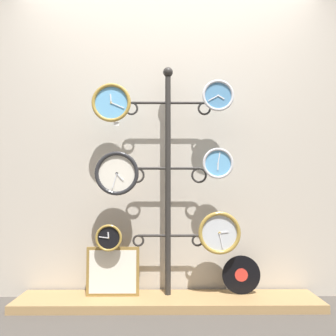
{
  "coord_description": "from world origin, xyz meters",
  "views": [
    {
      "loc": [
        -0.02,
        -2.09,
        0.85
      ],
      "look_at": [
        0.0,
        0.36,
        1.01
      ],
      "focal_mm": 35.0,
      "sensor_mm": 36.0,
      "label": 1
    }
  ],
  "objects_px": {
    "clock_top_left": "(111,103)",
    "clock_middle_right": "(218,163)",
    "display_stand": "(168,206)",
    "vinyl_record": "(241,275)",
    "clock_bottom_left": "(109,238)",
    "picture_frame": "(113,271)",
    "clock_middle_left": "(117,173)",
    "clock_bottom_right": "(219,233)",
    "clock_top_right": "(218,96)"
  },
  "relations": [
    {
      "from": "clock_middle_left",
      "to": "picture_frame",
      "type": "bearing_deg",
      "value": 119.76
    },
    {
      "from": "clock_middle_right",
      "to": "clock_bottom_left",
      "type": "distance_m",
      "value": 0.97
    },
    {
      "from": "clock_middle_right",
      "to": "clock_bottom_right",
      "type": "xyz_separation_m",
      "value": [
        0.01,
        0.01,
        -0.51
      ]
    },
    {
      "from": "picture_frame",
      "to": "display_stand",
      "type": "bearing_deg",
      "value": 4.97
    },
    {
      "from": "clock_top_right",
      "to": "picture_frame",
      "type": "relative_size",
      "value": 0.62
    },
    {
      "from": "clock_top_right",
      "to": "display_stand",
      "type": "bearing_deg",
      "value": 167.86
    },
    {
      "from": "clock_bottom_left",
      "to": "vinyl_record",
      "type": "distance_m",
      "value": 1.03
    },
    {
      "from": "clock_bottom_right",
      "to": "picture_frame",
      "type": "height_order",
      "value": "clock_bottom_right"
    },
    {
      "from": "display_stand",
      "to": "vinyl_record",
      "type": "height_order",
      "value": "display_stand"
    },
    {
      "from": "clock_top_right",
      "to": "vinyl_record",
      "type": "bearing_deg",
      "value": 23.6
    },
    {
      "from": "clock_middle_right",
      "to": "clock_bottom_right",
      "type": "bearing_deg",
      "value": 41.1
    },
    {
      "from": "clock_bottom_left",
      "to": "picture_frame",
      "type": "height_order",
      "value": "clock_bottom_left"
    },
    {
      "from": "clock_middle_left",
      "to": "clock_bottom_right",
      "type": "bearing_deg",
      "value": 0.58
    },
    {
      "from": "display_stand",
      "to": "clock_top_right",
      "type": "height_order",
      "value": "display_stand"
    },
    {
      "from": "clock_middle_left",
      "to": "picture_frame",
      "type": "height_order",
      "value": "clock_middle_left"
    },
    {
      "from": "clock_bottom_right",
      "to": "clock_top_left",
      "type": "bearing_deg",
      "value": -179.86
    },
    {
      "from": "clock_middle_left",
      "to": "picture_frame",
      "type": "xyz_separation_m",
      "value": [
        -0.03,
        0.05,
        -0.73
      ]
    },
    {
      "from": "clock_middle_right",
      "to": "clock_top_left",
      "type": "bearing_deg",
      "value": 179.66
    },
    {
      "from": "clock_middle_left",
      "to": "vinyl_record",
      "type": "distance_m",
      "value": 1.2
    },
    {
      "from": "clock_middle_left",
      "to": "vinyl_record",
      "type": "relative_size",
      "value": 1.13
    },
    {
      "from": "clock_middle_right",
      "to": "vinyl_record",
      "type": "height_order",
      "value": "clock_middle_right"
    },
    {
      "from": "clock_top_left",
      "to": "clock_bottom_right",
      "type": "bearing_deg",
      "value": 0.14
    },
    {
      "from": "display_stand",
      "to": "clock_middle_left",
      "type": "relative_size",
      "value": 5.52
    },
    {
      "from": "display_stand",
      "to": "clock_bottom_left",
      "type": "bearing_deg",
      "value": -166.7
    },
    {
      "from": "clock_top_left",
      "to": "picture_frame",
      "type": "height_order",
      "value": "clock_top_left"
    },
    {
      "from": "clock_top_right",
      "to": "clock_bottom_right",
      "type": "height_order",
      "value": "clock_top_right"
    },
    {
      "from": "display_stand",
      "to": "clock_middle_left",
      "type": "distance_m",
      "value": 0.46
    },
    {
      "from": "display_stand",
      "to": "picture_frame",
      "type": "height_order",
      "value": "display_stand"
    },
    {
      "from": "clock_top_right",
      "to": "picture_frame",
      "type": "bearing_deg",
      "value": 176.68
    },
    {
      "from": "clock_top_right",
      "to": "clock_middle_right",
      "type": "xyz_separation_m",
      "value": [
        -0.01,
        -0.01,
        -0.51
      ]
    },
    {
      "from": "clock_top_left",
      "to": "clock_bottom_left",
      "type": "relative_size",
      "value": 1.52
    },
    {
      "from": "clock_middle_left",
      "to": "clock_bottom_left",
      "type": "xyz_separation_m",
      "value": [
        -0.05,
        -0.01,
        -0.47
      ]
    },
    {
      "from": "clock_top_left",
      "to": "clock_middle_right",
      "type": "bearing_deg",
      "value": -0.34
    },
    {
      "from": "clock_top_right",
      "to": "clock_bottom_left",
      "type": "distance_m",
      "value": 1.33
    },
    {
      "from": "clock_middle_left",
      "to": "clock_top_right",
      "type": "bearing_deg",
      "value": 0.6
    },
    {
      "from": "vinyl_record",
      "to": "picture_frame",
      "type": "distance_m",
      "value": 0.96
    },
    {
      "from": "clock_middle_left",
      "to": "clock_bottom_right",
      "type": "xyz_separation_m",
      "value": [
        0.76,
        0.01,
        -0.44
      ]
    },
    {
      "from": "clock_top_right",
      "to": "clock_bottom_right",
      "type": "distance_m",
      "value": 1.02
    },
    {
      "from": "clock_top_left",
      "to": "clock_bottom_left",
      "type": "xyz_separation_m",
      "value": [
        -0.01,
        -0.02,
        -1.0
      ]
    },
    {
      "from": "clock_bottom_left",
      "to": "picture_frame",
      "type": "distance_m",
      "value": 0.27
    },
    {
      "from": "display_stand",
      "to": "vinyl_record",
      "type": "bearing_deg",
      "value": -0.52
    },
    {
      "from": "clock_middle_left",
      "to": "clock_bottom_right",
      "type": "relative_size",
      "value": 1.04
    },
    {
      "from": "clock_bottom_left",
      "to": "picture_frame",
      "type": "bearing_deg",
      "value": 71.9
    },
    {
      "from": "display_stand",
      "to": "clock_top_left",
      "type": "height_order",
      "value": "display_stand"
    },
    {
      "from": "clock_top_right",
      "to": "clock_bottom_left",
      "type": "bearing_deg",
      "value": -178.54
    },
    {
      "from": "clock_top_left",
      "to": "clock_middle_right",
      "type": "xyz_separation_m",
      "value": [
        0.8,
        -0.0,
        -0.46
      ]
    },
    {
      "from": "clock_top_left",
      "to": "clock_top_right",
      "type": "xyz_separation_m",
      "value": [
        0.8,
        0.0,
        0.06
      ]
    },
    {
      "from": "clock_top_right",
      "to": "clock_bottom_left",
      "type": "relative_size",
      "value": 1.25
    },
    {
      "from": "display_stand",
      "to": "clock_top_left",
      "type": "relative_size",
      "value": 6.09
    },
    {
      "from": "display_stand",
      "to": "picture_frame",
      "type": "distance_m",
      "value": 0.63
    }
  ]
}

